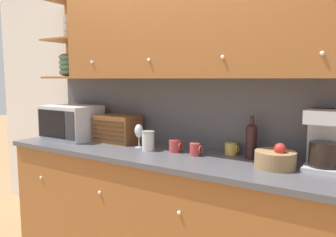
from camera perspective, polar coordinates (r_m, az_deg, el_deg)
wall_back at (r=2.84m, az=2.78°, el=2.20°), size 5.26×0.06×2.60m
counter_unit at (r=2.74m, az=-1.14°, el=-15.73°), size 2.88×0.67×0.95m
backsplash_panel at (r=2.81m, az=2.41°, el=1.04°), size 2.86×0.01×0.58m
upper_cabinets at (r=2.60m, az=3.70°, el=15.58°), size 2.86×0.36×0.79m
microwave at (r=3.30m, az=-16.46°, el=-0.62°), size 0.53×0.38×0.32m
bread_box at (r=3.04m, az=-8.76°, el=-1.77°), size 0.39×0.25×0.25m
wine_glass at (r=2.77m, az=-5.08°, el=-2.31°), size 0.07×0.07×0.20m
storage_canister at (r=2.66m, az=-3.48°, el=-3.89°), size 0.11×0.11×0.16m
mug_patterned_third at (r=2.61m, az=1.27°, el=-4.81°), size 0.11×0.09×0.10m
mug_blue_second at (r=2.50m, az=4.81°, el=-5.36°), size 0.09×0.08×0.09m
mug at (r=2.57m, az=10.94°, el=-5.19°), size 0.10×0.09×0.09m
wine_bottle at (r=2.45m, az=14.31°, el=-3.53°), size 0.08×0.08×0.32m
fruit_basket at (r=2.26m, az=18.20°, el=-6.70°), size 0.26×0.26×0.17m
coffee_maker at (r=2.31m, az=25.73°, el=-3.34°), size 0.23×0.25×0.39m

